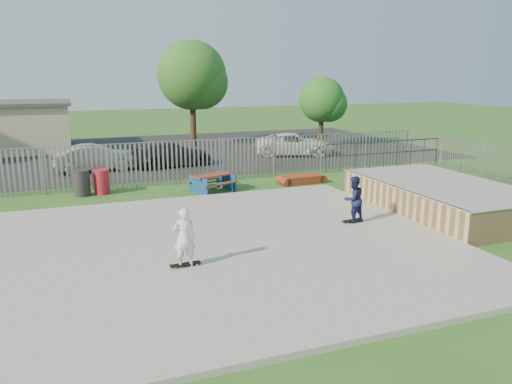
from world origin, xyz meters
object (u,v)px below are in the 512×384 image
object	(u,v)px
trash_bin_red	(102,182)
tree_mid	(192,75)
picnic_table	(212,183)
car_silver	(96,158)
skater_navy	(353,199)
funbox	(301,179)
skater_white	(184,238)
car_white	(294,144)
tree_right	(322,100)
trash_bin_grey	(82,183)
car_dark	(171,154)

from	to	relation	value
trash_bin_red	tree_mid	world-z (taller)	tree_mid
picnic_table	car_silver	bearing A→B (deg)	103.84
skater_navy	picnic_table	bearing A→B (deg)	-75.61
funbox	skater_white	distance (m)	11.38
car_white	tree_mid	bearing A→B (deg)	57.74
trash_bin_red	picnic_table	bearing A→B (deg)	-15.25
car_silver	tree_right	size ratio (longest dim) A/B	0.88
trash_bin_grey	skater_navy	size ratio (longest dim) A/B	0.70
funbox	trash_bin_red	size ratio (longest dim) A/B	1.83
car_dark	car_white	distance (m)	7.96
car_silver	car_white	world-z (taller)	car_silver
skater_navy	skater_white	world-z (taller)	same
trash_bin_grey	car_white	xyz separation A→B (m)	(12.70, 6.41, 0.15)
skater_white	skater_navy	bearing A→B (deg)	-156.27
picnic_table	car_dark	bearing A→B (deg)	74.03
trash_bin_grey	skater_white	size ratio (longest dim) A/B	0.70
funbox	skater_white	xyz separation A→B (m)	(-7.43, -8.59, 0.74)
car_white	trash_bin_grey	bearing A→B (deg)	135.30
funbox	car_dark	bearing A→B (deg)	124.14
skater_navy	tree_mid	bearing A→B (deg)	-98.79
car_white	car_dark	bearing A→B (deg)	116.16
funbox	skater_navy	world-z (taller)	skater_navy
car_white	skater_navy	distance (m)	14.80
car_white	car_silver	bearing A→B (deg)	113.77
funbox	tree_mid	world-z (taller)	tree_mid
car_white	skater_navy	world-z (taller)	skater_navy
funbox	tree_right	bearing A→B (deg)	55.09
trash_bin_grey	car_dark	world-z (taller)	car_dark
tree_right	trash_bin_red	bearing A→B (deg)	-148.67
car_dark	funbox	bearing A→B (deg)	-151.39
picnic_table	car_silver	xyz separation A→B (m)	(-4.39, 6.51, 0.33)
trash_bin_grey	tree_mid	distance (m)	15.28
trash_bin_grey	tree_right	size ratio (longest dim) A/B	0.23
car_silver	skater_white	xyz separation A→B (m)	(1.28, -14.93, 0.21)
car_dark	skater_navy	world-z (taller)	skater_navy
picnic_table	trash_bin_grey	distance (m)	5.42
trash_bin_grey	car_silver	size ratio (longest dim) A/B	0.26
picnic_table	skater_white	world-z (taller)	skater_white
trash_bin_red	skater_white	bearing A→B (deg)	-81.83
car_white	skater_white	distance (m)	19.16
picnic_table	skater_navy	world-z (taller)	skater_navy
car_silver	car_dark	world-z (taller)	car_silver
car_silver	tree_right	xyz separation A→B (m)	(15.18, 4.01, 2.50)
car_white	tree_mid	world-z (taller)	tree_mid
tree_right	skater_white	bearing A→B (deg)	-126.26
trash_bin_red	car_white	distance (m)	13.50
skater_navy	trash_bin_red	bearing A→B (deg)	-56.18
car_dark	skater_white	bearing A→B (deg)	161.57
trash_bin_red	car_silver	size ratio (longest dim) A/B	0.25
trash_bin_red	skater_navy	distance (m)	10.77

